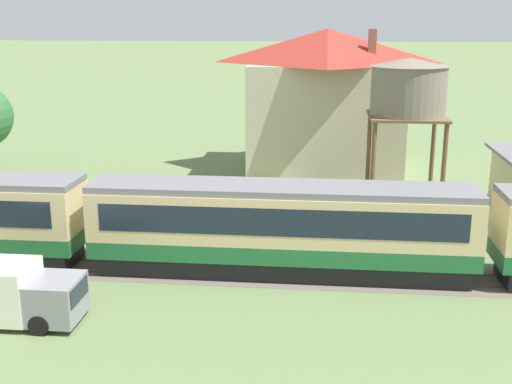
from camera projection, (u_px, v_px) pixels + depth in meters
passenger_train at (287, 225)px, 29.13m from camera, size 90.71×2.98×4.22m
railway_track at (499, 281)px, 28.80m from camera, size 146.31×3.60×0.04m
station_house_red_roof at (326, 99)px, 48.39m from camera, size 12.10×9.73×10.69m
water_tower at (408, 89)px, 38.86m from camera, size 4.75×4.75×9.14m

